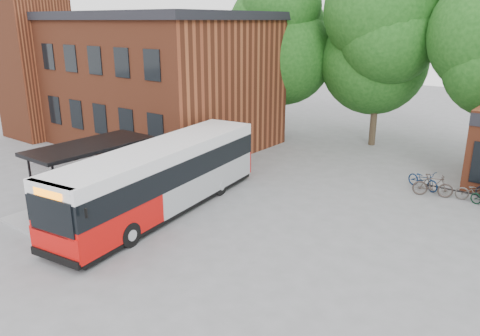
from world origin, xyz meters
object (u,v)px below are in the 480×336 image
Objects in this scene: city_bus at (163,179)px; bicycle_1 at (433,186)px; bicycle_0 at (423,179)px; bicycle_2 at (477,192)px; bus_shelter at (93,175)px.

city_bus reaches higher than bicycle_1.
bicycle_2 reaches higher than bicycle_0.
bus_shelter is 3.89× the size of bicycle_0.
bicycle_0 is 1.10m from bicycle_1.
city_bus is 6.45× the size of bicycle_0.
city_bus reaches higher than bicycle_2.
bicycle_1 reaches higher than bicycle_0.
bicycle_0 is at bearing 22.02° from bicycle_1.
city_bus reaches higher than bus_shelter.
bicycle_2 is (1.80, 0.56, -0.07)m from bicycle_1.
bicycle_0 is at bearing 42.76° from city_bus.
bus_shelter is 3.23m from city_bus.
bus_shelter is 15.69m from bicycle_1.
bicycle_1 is (11.64, 10.48, -0.90)m from bus_shelter.
bicycle_0 is 0.98× the size of bicycle_2.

